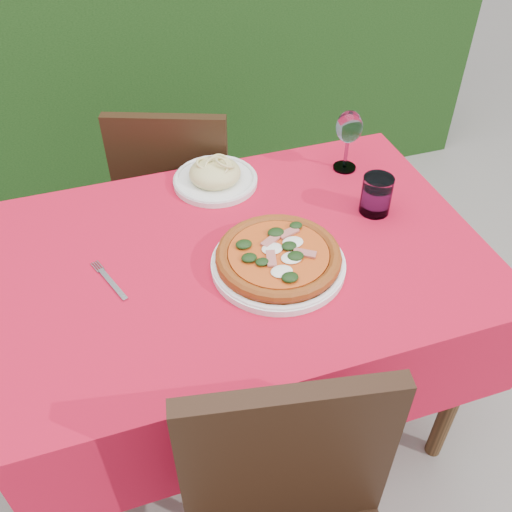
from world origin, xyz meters
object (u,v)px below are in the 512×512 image
object	(u,v)px
chair_far	(178,195)
pasta_plate	(215,176)
pizza_plate	(278,259)
fork	(113,284)
wine_glass	(349,129)
water_glass	(376,197)

from	to	relation	value
chair_far	pasta_plate	xyz separation A→B (m)	(0.07, -0.31, 0.27)
pizza_plate	pasta_plate	world-z (taller)	pasta_plate
pasta_plate	chair_far	bearing A→B (deg)	102.42
fork	chair_far	bearing A→B (deg)	46.54
pizza_plate	fork	bearing A→B (deg)	170.66
pasta_plate	wine_glass	bearing A→B (deg)	-6.87
pasta_plate	fork	world-z (taller)	pasta_plate
chair_far	water_glass	bearing A→B (deg)	148.75
chair_far	wine_glass	size ratio (longest dim) A/B	4.48
chair_far	wine_glass	xyz separation A→B (m)	(0.47, -0.36, 0.38)
water_glass	chair_far	bearing A→B (deg)	128.11
chair_far	water_glass	size ratio (longest dim) A/B	7.81
chair_far	pizza_plate	distance (m)	0.78
pizza_plate	wine_glass	xyz separation A→B (m)	(0.35, 0.36, 0.11)
chair_far	wine_glass	world-z (taller)	wine_glass
chair_far	fork	size ratio (longest dim) A/B	4.84
pizza_plate	wine_glass	bearing A→B (deg)	45.61
pizza_plate	fork	world-z (taller)	pizza_plate
chair_far	water_glass	distance (m)	0.80
chair_far	fork	distance (m)	0.76
wine_glass	water_glass	bearing A→B (deg)	-93.24
wine_glass	fork	world-z (taller)	wine_glass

